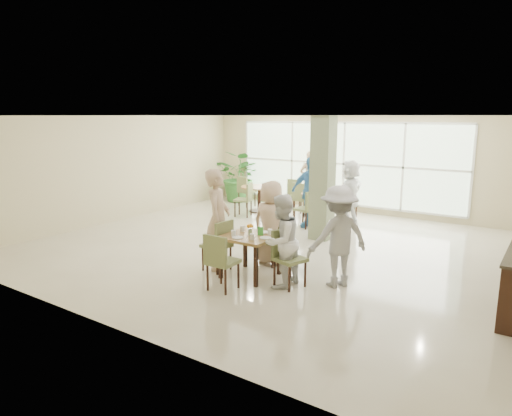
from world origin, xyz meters
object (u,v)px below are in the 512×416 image
Objects in this scene: teen_far at (271,223)px; teen_right at (281,241)px; round_table_left at (259,193)px; adult_standing at (311,181)px; round_table_right at (320,200)px; main_table at (250,241)px; teen_standing at (338,236)px; potted_plant at (240,176)px; adult_b at (350,192)px; adult_a at (310,192)px; teen_left at (218,219)px.

teen_right is at bearing 128.51° from teen_far.
round_table_left is 1.55m from adult_standing.
round_table_right is 1.31m from adult_standing.
teen_standing reaches higher than main_table.
main_table is at bearing -38.18° from teen_standing.
potted_plant is at bearing -97.55° from teen_standing.
teen_right is 0.92× the size of adult_b.
adult_standing is (1.25, 0.86, 0.34)m from round_table_left.
main_table is at bearing -95.84° from teen_right.
teen_right is at bearing 13.57° from adult_b.
round_table_left is at bearing -55.07° from teen_far.
adult_standing is at bearing 118.30° from adult_a.
adult_b is (-0.12, 4.69, 0.20)m from main_table.
round_table_right is 4.82m from teen_standing.
adult_b is (0.62, 4.66, -0.09)m from teen_left.
round_table_right is 0.57× the size of adult_standing.
adult_b is (0.80, 0.06, 0.29)m from round_table_right.
round_table_left is at bearing 122.08° from main_table.
round_table_left is at bearing -87.12° from adult_b.
teen_standing is 6.06m from adult_standing.
main_table is 0.52× the size of teen_standing.
potted_plant is at bearing 127.38° from main_table.
round_table_left is 1.03× the size of round_table_right.
teen_standing reaches higher than teen_right.
round_table_left is 0.67× the size of teen_far.
teen_standing is (2.19, 0.42, -0.09)m from teen_left.
potted_plant is 0.93× the size of adult_a.
adult_standing is (-0.81, 0.98, 0.35)m from round_table_right.
teen_right is at bearing 97.88° from adult_standing.
teen_left is 1.10× the size of teen_standing.
teen_left is 1.03× the size of adult_standing.
adult_b reaches higher than round_table_left.
adult_standing is (-2.42, 5.71, 0.13)m from teen_right.
adult_a is at bearing -28.09° from potted_plant.
adult_b is at bearing 4.49° from round_table_right.
main_table is at bearing 94.50° from teen_far.
teen_standing reaches higher than potted_plant.
main_table is 0.49× the size of adult_a.
teen_standing is at bearing 106.61° from adult_standing.
adult_standing reaches higher than potted_plant.
teen_standing is at bearing -55.05° from adult_a.
main_table is at bearing -117.10° from teen_left.
teen_far is 1.04× the size of teen_right.
potted_plant is (-4.40, 5.75, 0.19)m from main_table.
adult_standing is at bearing -113.68° from teen_standing.
round_table_right is at bearing 98.12° from adult_a.
teen_right is (3.67, -4.85, 0.21)m from round_table_left.
teen_far is 0.89× the size of adult_standing.
adult_b is 1.85m from adult_standing.
teen_right is at bearing -52.93° from round_table_left.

